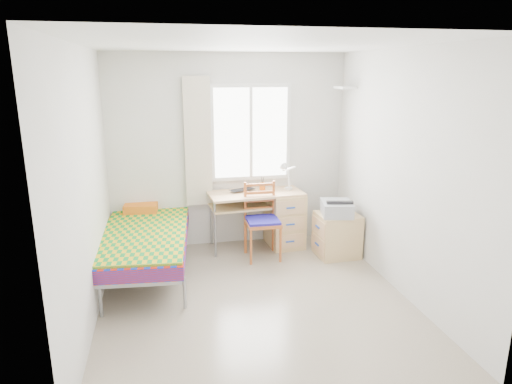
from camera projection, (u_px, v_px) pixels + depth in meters
floor at (255, 299)px, 4.86m from camera, size 3.50×3.50×0.00m
ceiling at (255, 44)px, 4.19m from camera, size 3.50×3.50×0.00m
wall_back at (229, 152)px, 6.18m from camera, size 3.20×0.00×3.20m
wall_left at (86, 189)px, 4.21m from camera, size 0.00×3.50×3.50m
wall_right at (402, 174)px, 4.84m from camera, size 0.00×3.50×3.50m
window at (251, 133)px, 6.16m from camera, size 1.10×0.04×1.30m
curtain at (198, 142)px, 6.00m from camera, size 0.35×0.05×1.70m
floating_shelf at (345, 88)px, 5.93m from camera, size 0.20×0.32×0.03m
bed at (144, 235)px, 5.48m from camera, size 1.19×2.24×0.94m
desk at (280, 216)px, 6.27m from camera, size 1.30×0.67×0.78m
chair at (262, 216)px, 5.87m from camera, size 0.43×0.43×0.99m
cabinet at (337, 235)px, 5.96m from camera, size 0.55×0.49×0.57m
printer at (337, 208)px, 5.83m from camera, size 0.45×0.50×0.19m
laptop at (244, 191)px, 6.13m from camera, size 0.40×0.34×0.03m
pen_cup at (262, 186)px, 6.24m from camera, size 0.09×0.09×0.10m
task_lamp at (287, 173)px, 6.08m from camera, size 0.23×0.32×0.41m
book at (241, 208)px, 6.09m from camera, size 0.28×0.30×0.02m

